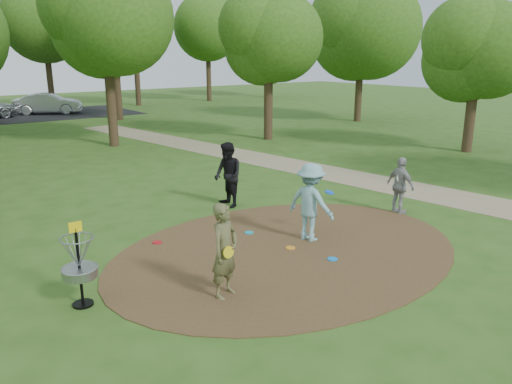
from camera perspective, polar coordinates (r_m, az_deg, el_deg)
ground at (r=11.24m, az=3.73°, el=-6.72°), size 100.00×100.00×0.00m
dirt_clearing at (r=11.24m, az=3.73°, el=-6.67°), size 8.40×8.40×0.02m
footpath at (r=17.12m, az=15.89°, el=0.59°), size 7.55×39.89×0.01m
parking_lot at (r=39.08m, az=-24.18°, el=7.99°), size 14.00×8.00×0.01m
player_observer_with_disc at (r=8.93m, az=-3.58°, el=-6.73°), size 0.75×0.63×1.75m
player_throwing_with_disc at (r=11.63m, az=6.27°, el=-1.19°), size 1.18×1.32×1.85m
player_walking_with_disc at (r=14.17m, az=-3.23°, el=1.95°), size 0.79×0.97×1.86m
player_waiting_with_disc at (r=14.15m, az=16.17°, el=0.72°), size 0.48×0.95×1.56m
disc_ground_cyan at (r=12.23m, az=-0.81°, el=-4.66°), size 0.22×0.22×0.02m
disc_ground_blue at (r=10.85m, az=8.73°, el=-7.58°), size 0.22×0.22×0.02m
disc_ground_red at (r=11.85m, az=-11.22°, el=-5.66°), size 0.22×0.22×0.02m
car_right at (r=39.59m, az=-22.67°, el=9.32°), size 4.80×3.39×1.50m
disc_ground_orange at (r=11.34m, az=3.96°, el=-6.38°), size 0.22×0.22×0.02m
disc_golf_basket at (r=9.11m, az=-19.63°, el=-7.20°), size 0.63×0.63×1.54m
tree_ring at (r=20.66m, az=-11.05°, el=17.75°), size 37.45×44.88×8.64m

